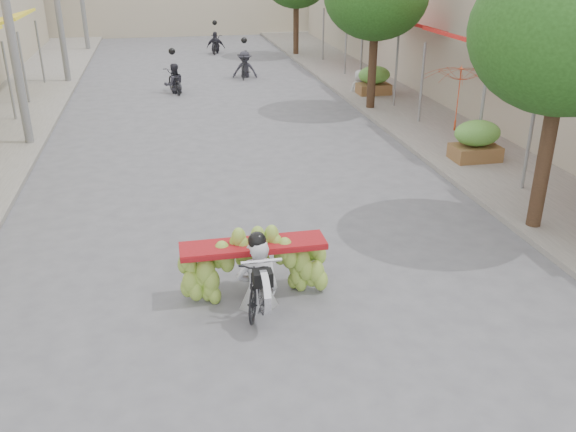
# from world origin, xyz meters

# --- Properties ---
(ground) EXTENTS (120.00, 120.00, 0.00)m
(ground) POSITION_xyz_m (0.00, 0.00, 0.00)
(ground) COLOR #5D5D62
(ground) RESTS_ON ground
(sidewalk_right) EXTENTS (4.00, 60.00, 0.12)m
(sidewalk_right) POSITION_xyz_m (7.00, 15.00, 0.06)
(sidewalk_right) COLOR gray
(sidewalk_right) RESTS_ON ground
(shophouse_row_right) EXTENTS (9.77, 40.00, 6.00)m
(shophouse_row_right) POSITION_xyz_m (11.99, 14.00, 3.00)
(shophouse_row_right) COLOR #B3A994
(shophouse_row_right) RESTS_ON ground
(street_tree_near) EXTENTS (3.40, 3.40, 5.25)m
(street_tree_near) POSITION_xyz_m (5.40, 4.00, 3.78)
(street_tree_near) COLOR #3A2719
(street_tree_near) RESTS_ON ground
(produce_crate_mid) EXTENTS (1.20, 0.88, 1.16)m
(produce_crate_mid) POSITION_xyz_m (6.20, 8.00, 0.71)
(produce_crate_mid) COLOR brown
(produce_crate_mid) RESTS_ON ground
(produce_crate_far) EXTENTS (1.20, 0.88, 1.16)m
(produce_crate_far) POSITION_xyz_m (6.20, 16.00, 0.71)
(produce_crate_far) COLOR brown
(produce_crate_far) RESTS_ON ground
(banana_motorbike) EXTENTS (2.29, 1.81, 2.21)m
(banana_motorbike) POSITION_xyz_m (-0.40, 2.47, 0.74)
(banana_motorbike) COLOR black
(banana_motorbike) RESTS_ON ground
(market_umbrella) EXTENTS (2.41, 2.41, 1.73)m
(market_umbrella) POSITION_xyz_m (5.87, 8.60, 2.46)
(market_umbrella) COLOR #B53918
(market_umbrella) RESTS_ON ground
(pedestrian) EXTENTS (0.80, 0.48, 1.62)m
(pedestrian) POSITION_xyz_m (5.85, 16.59, 0.93)
(pedestrian) COLOR silver
(pedestrian) RESTS_ON ground
(bg_motorbike_a) EXTENTS (0.91, 1.65, 1.95)m
(bg_motorbike_a) POSITION_xyz_m (-1.12, 18.28, 0.75)
(bg_motorbike_a) COLOR black
(bg_motorbike_a) RESTS_ON ground
(bg_motorbike_b) EXTENTS (1.16, 1.97, 1.95)m
(bg_motorbike_b) POSITION_xyz_m (1.98, 20.74, 0.82)
(bg_motorbike_b) COLOR black
(bg_motorbike_b) RESTS_ON ground
(bg_motorbike_c) EXTENTS (1.07, 1.69, 1.95)m
(bg_motorbike_c) POSITION_xyz_m (1.39, 27.75, 0.80)
(bg_motorbike_c) COLOR black
(bg_motorbike_c) RESTS_ON ground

